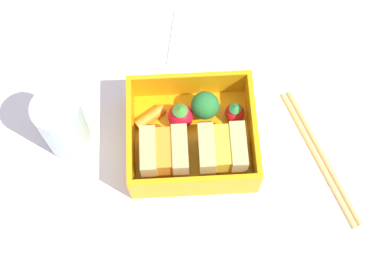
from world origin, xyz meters
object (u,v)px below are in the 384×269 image
at_px(carrot_stick_far_left, 150,117).
at_px(chopstick_pair, 320,156).
at_px(sandwich_center_left, 165,154).
at_px(broccoli_floret, 205,106).
at_px(sandwich_left, 222,151).
at_px(folded_napkin, 215,40).
at_px(drinking_glass, 64,125).
at_px(strawberry_left, 234,113).
at_px(strawberry_far_left, 180,116).

relative_size(carrot_stick_far_left, chopstick_pair, 0.22).
distance_m(sandwich_center_left, carrot_stick_far_left, 0.06).
bearing_deg(chopstick_pair, carrot_stick_far_left, -15.48).
bearing_deg(sandwich_center_left, broccoli_floret, -130.51).
bearing_deg(sandwich_left, folded_napkin, -91.92).
relative_size(broccoli_floret, carrot_stick_far_left, 1.05).
bearing_deg(sandwich_left, drinking_glass, -11.89).
distance_m(sandwich_left, strawberry_left, 0.06).
bearing_deg(chopstick_pair, folded_napkin, -56.13).
distance_m(sandwich_center_left, drinking_glass, 0.12).
relative_size(drinking_glass, folded_napkin, 0.78).
bearing_deg(strawberry_far_left, folded_napkin, -112.96).
bearing_deg(strawberry_left, drinking_glass, 4.19).
bearing_deg(drinking_glass, carrot_stick_far_left, -169.80).
xyz_separation_m(strawberry_left, folded_napkin, (0.01, -0.12, -0.02)).
bearing_deg(strawberry_left, chopstick_pair, 152.18).
distance_m(sandwich_left, carrot_stick_far_left, 0.10).
height_order(strawberry_left, strawberry_far_left, strawberry_far_left).
xyz_separation_m(strawberry_left, drinking_glass, (0.20, 0.01, 0.02)).
distance_m(strawberry_left, chopstick_pair, 0.12).
height_order(sandwich_left, broccoli_floret, sandwich_left).
xyz_separation_m(strawberry_left, carrot_stick_far_left, (0.10, -0.00, -0.01)).
bearing_deg(chopstick_pair, sandwich_center_left, -0.26).
height_order(drinking_glass, folded_napkin, drinking_glass).
xyz_separation_m(sandwich_center_left, folded_napkin, (-0.07, -0.17, -0.03)).
xyz_separation_m(sandwich_center_left, drinking_glass, (0.12, -0.04, 0.01)).
xyz_separation_m(sandwich_center_left, broccoli_floret, (-0.05, -0.06, -0.00)).
height_order(strawberry_far_left, chopstick_pair, strawberry_far_left).
bearing_deg(strawberry_left, folded_napkin, -83.20).
relative_size(broccoli_floret, folded_napkin, 0.35).
bearing_deg(strawberry_left, sandwich_center_left, 31.60).
height_order(sandwich_left, folded_napkin, sandwich_left).
xyz_separation_m(sandwich_center_left, strawberry_far_left, (-0.02, -0.05, -0.01)).
height_order(chopstick_pair, folded_napkin, chopstick_pair).
bearing_deg(sandwich_left, chopstick_pair, 179.60).
height_order(broccoli_floret, carrot_stick_far_left, broccoli_floret).
relative_size(strawberry_far_left, chopstick_pair, 0.21).
bearing_deg(drinking_glass, sandwich_left, 168.11).
bearing_deg(carrot_stick_far_left, folded_napkin, -127.32).
bearing_deg(folded_napkin, carrot_stick_far_left, 52.68).
bearing_deg(drinking_glass, chopstick_pair, 172.67).
distance_m(sandwich_left, sandwich_center_left, 0.07).
distance_m(drinking_glass, folded_napkin, 0.24).
relative_size(strawberry_left, broccoli_floret, 0.73).
bearing_deg(drinking_glass, sandwich_center_left, 161.67).
bearing_deg(sandwich_center_left, drinking_glass, -18.33).
bearing_deg(sandwich_left, sandwich_center_left, 0.00).
xyz_separation_m(strawberry_far_left, chopstick_pair, (-0.17, 0.05, -0.03)).
relative_size(sandwich_left, carrot_stick_far_left, 1.35).
bearing_deg(drinking_glass, broccoli_floret, -172.78).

